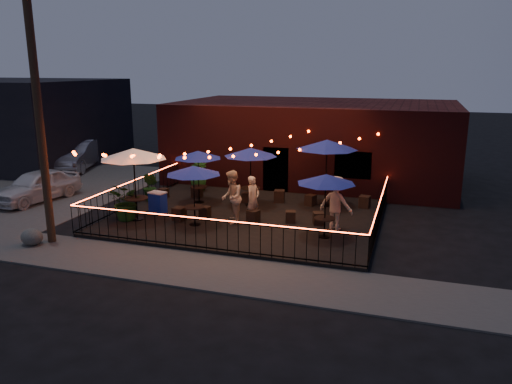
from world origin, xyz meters
TOP-DOWN VIEW (x-y plane):
  - ground at (0.00, 0.00)m, footprint 110.00×110.00m
  - patio at (0.00, 2.00)m, footprint 10.00×8.00m
  - sidewalk at (0.00, -3.25)m, footprint 18.00×2.50m
  - parking_lot at (-12.00, 4.00)m, footprint 11.00×12.00m
  - brick_building at (1.00, 9.99)m, footprint 14.00×8.00m
  - background_building at (-18.00, 9.00)m, footprint 12.00×9.00m
  - utility_pole at (-5.40, -2.60)m, footprint 0.26×0.26m
  - fence_front at (0.00, -2.00)m, footprint 10.00×0.04m
  - fence_left at (-5.00, 2.00)m, footprint 0.04×8.00m
  - fence_right at (5.00, 2.00)m, footprint 0.04×8.00m
  - festoon_lights at (-1.01, 1.70)m, footprint 10.02×8.72m
  - cafe_table_0 at (-3.80, 0.19)m, footprint 2.91×2.91m
  - cafe_table_1 at (-2.57, 3.16)m, footprint 2.05×2.05m
  - cafe_table_2 at (-1.43, 0.26)m, footprint 2.10×2.10m
  - cafe_table_3 at (-0.33, 3.39)m, footprint 2.49×2.49m
  - cafe_table_4 at (3.32, 0.37)m, footprint 2.18×2.18m
  - cafe_table_5 at (2.63, 4.33)m, footprint 2.70×2.70m
  - bistro_chair_0 at (-4.40, 0.28)m, footprint 0.49×0.49m
  - bistro_chair_1 at (-2.22, 0.57)m, footprint 0.48×0.48m
  - bistro_chair_2 at (-4.38, 3.41)m, footprint 0.37×0.37m
  - bistro_chair_3 at (-3.02, 3.94)m, footprint 0.42×0.42m
  - bistro_chair_4 at (-1.44, 1.19)m, footprint 0.39×0.39m
  - bistro_chair_5 at (0.50, 1.22)m, footprint 0.48×0.48m
  - bistro_chair_6 at (-0.67, 3.82)m, footprint 0.36×0.36m
  - bistro_chair_7 at (0.67, 4.26)m, footprint 0.50×0.50m
  - bistro_chair_8 at (1.82, 1.62)m, footprint 0.44×0.44m
  - bistro_chair_9 at (2.86, 1.69)m, footprint 0.49×0.49m
  - bistro_chair_10 at (2.05, 4.14)m, footprint 0.50×0.50m
  - bistro_chair_11 at (4.23, 4.48)m, footprint 0.47×0.47m
  - patron_a at (0.43, 1.40)m, footprint 0.60×0.73m
  - patron_b at (-0.22, 0.86)m, footprint 1.01×1.15m
  - patron_c at (3.53, 1.34)m, footprint 1.38×1.01m
  - potted_shrub_a at (-4.08, 0.00)m, footprint 1.57×1.46m
  - potted_shrub_b at (-4.60, 2.68)m, footprint 0.86×0.78m
  - potted_shrub_c at (-3.43, 5.01)m, footprint 0.88×0.88m
  - cooler at (-3.45, 1.18)m, footprint 0.72×0.58m
  - boulder at (-5.79, -3.07)m, footprint 1.02×0.96m
  - car_white at (-9.68, 1.67)m, footprint 2.25×4.26m
  - car_silver at (-12.47, 8.08)m, footprint 3.20×5.34m

SIDE VIEW (x-z plane):
  - ground at x=0.00m, z-range 0.00..0.00m
  - parking_lot at x=-12.00m, z-range 0.00..0.02m
  - sidewalk at x=0.00m, z-range 0.00..0.05m
  - patio at x=0.00m, z-range 0.00..0.15m
  - boulder at x=-5.79m, z-range 0.00..0.63m
  - bistro_chair_2 at x=-4.38m, z-range 0.15..0.56m
  - bistro_chair_6 at x=-0.67m, z-range 0.15..0.56m
  - bistro_chair_4 at x=-1.44m, z-range 0.15..0.58m
  - bistro_chair_8 at x=1.82m, z-range 0.15..0.58m
  - bistro_chair_10 at x=2.05m, z-range 0.15..0.60m
  - bistro_chair_9 at x=2.86m, z-range 0.15..0.60m
  - bistro_chair_5 at x=0.50m, z-range 0.15..0.61m
  - bistro_chair_11 at x=4.23m, z-range 0.15..0.64m
  - bistro_chair_3 at x=-3.02m, z-range 0.15..0.65m
  - bistro_chair_0 at x=-4.40m, z-range 0.15..0.65m
  - bistro_chair_1 at x=-2.22m, z-range 0.15..0.65m
  - bistro_chair_7 at x=0.67m, z-range 0.15..0.66m
  - cooler at x=-3.45m, z-range 0.16..1.01m
  - fence_front at x=0.00m, z-range 0.14..1.18m
  - fence_left at x=-5.00m, z-range 0.14..1.18m
  - fence_right at x=5.00m, z-range 0.14..1.18m
  - car_white at x=-9.68m, z-range 0.00..1.38m
  - potted_shrub_b at x=-4.60m, z-range 0.15..1.42m
  - car_silver at x=-12.47m, z-range 0.00..1.66m
  - potted_shrub_c at x=-3.43m, z-range 0.15..1.55m
  - potted_shrub_a at x=-4.08m, z-range 0.15..1.57m
  - patron_a at x=0.43m, z-range 0.15..1.85m
  - patron_c at x=3.53m, z-range 0.15..2.07m
  - patron_b at x=-0.22m, z-range 0.15..2.13m
  - brick_building at x=1.00m, z-range 0.00..4.00m
  - cafe_table_4 at x=3.32m, z-range 1.05..3.24m
  - cafe_table_2 at x=-1.43m, z-range 1.06..3.26m
  - cafe_table_1 at x=-2.57m, z-range 1.07..3.28m
  - cafe_table_3 at x=-0.33m, z-range 1.15..3.57m
  - background_building at x=-18.00m, z-range 0.00..5.00m
  - festoon_lights at x=-1.01m, z-range 1.86..3.18m
  - cafe_table_0 at x=-3.80m, z-range 1.27..3.99m
  - cafe_table_5 at x=2.63m, z-range 1.29..4.04m
  - utility_pole at x=-5.40m, z-range 0.00..8.00m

